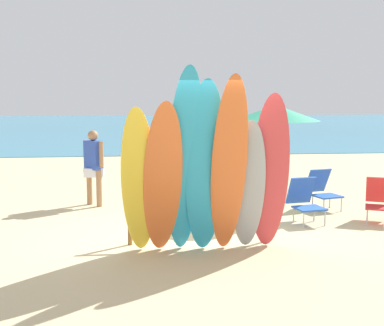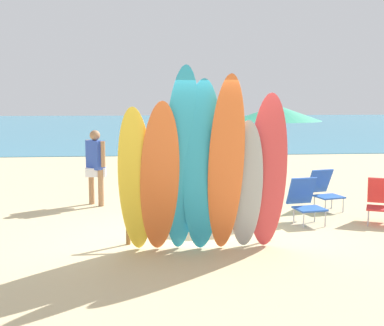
{
  "view_description": "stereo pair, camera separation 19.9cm",
  "coord_description": "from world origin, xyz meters",
  "px_view_note": "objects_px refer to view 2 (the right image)",
  "views": [
    {
      "loc": [
        -0.98,
        -7.81,
        2.3
      ],
      "look_at": [
        0.0,
        1.33,
        1.09
      ],
      "focal_mm": 48.19,
      "sensor_mm": 36.0,
      "label": 1
    },
    {
      "loc": [
        -0.78,
        -7.83,
        2.3
      ],
      "look_at": [
        0.0,
        1.33,
        1.09
      ],
      "focal_mm": 48.19,
      "sensor_mm": 36.0,
      "label": 2
    }
  ],
  "objects_px": {
    "surfboard_orange_4": "(226,167)",
    "beach_chair_red": "(305,199)",
    "surfboard_orange_1": "(160,179)",
    "beachgoer_photographing": "(224,139)",
    "beachgoer_by_water": "(214,164)",
    "beachgoer_near_rack": "(264,153)",
    "surfboard_red_6": "(268,173)",
    "beach_chair_blue": "(324,189)",
    "surfboard_yellow_0": "(136,182)",
    "beachgoer_midbeach": "(96,162)",
    "beach_chair_striped": "(382,199)",
    "surfboard_teal_2": "(182,163)",
    "surfboard_teal_3": "(202,169)",
    "surfboard_grey_5": "(246,186)",
    "surfboard_rack": "(199,208)",
    "beach_umbrella": "(277,113)"
  },
  "relations": [
    {
      "from": "beachgoer_by_water",
      "to": "beachgoer_near_rack",
      "type": "distance_m",
      "value": 2.21
    },
    {
      "from": "surfboard_orange_1",
      "to": "beach_chair_red",
      "type": "height_order",
      "value": "surfboard_orange_1"
    },
    {
      "from": "surfboard_red_6",
      "to": "beachgoer_by_water",
      "type": "distance_m",
      "value": 3.03
    },
    {
      "from": "beachgoer_photographing",
      "to": "beachgoer_near_rack",
      "type": "relative_size",
      "value": 1.04
    },
    {
      "from": "surfboard_teal_2",
      "to": "surfboard_teal_3",
      "type": "relative_size",
      "value": 1.08
    },
    {
      "from": "beachgoer_near_rack",
      "to": "beach_umbrella",
      "type": "distance_m",
      "value": 2.2
    },
    {
      "from": "surfboard_orange_4",
      "to": "beach_chair_red",
      "type": "xyz_separation_m",
      "value": [
        1.74,
        1.83,
        -0.87
      ]
    },
    {
      "from": "surfboard_orange_1",
      "to": "beach_chair_blue",
      "type": "xyz_separation_m",
      "value": [
        3.38,
        2.81,
        -0.69
      ]
    },
    {
      "from": "surfboard_yellow_0",
      "to": "surfboard_orange_1",
      "type": "xyz_separation_m",
      "value": [
        0.34,
        -0.05,
        0.04
      ]
    },
    {
      "from": "surfboard_teal_2",
      "to": "beachgoer_photographing",
      "type": "xyz_separation_m",
      "value": [
        1.81,
        8.09,
        -0.36
      ]
    },
    {
      "from": "surfboard_yellow_0",
      "to": "beachgoer_midbeach",
      "type": "distance_m",
      "value": 3.7
    },
    {
      "from": "surfboard_teal_3",
      "to": "surfboard_grey_5",
      "type": "height_order",
      "value": "surfboard_teal_3"
    },
    {
      "from": "surfboard_teal_2",
      "to": "beachgoer_midbeach",
      "type": "relative_size",
      "value": 1.78
    },
    {
      "from": "surfboard_red_6",
      "to": "beach_chair_striped",
      "type": "height_order",
      "value": "surfboard_red_6"
    },
    {
      "from": "surfboard_orange_1",
      "to": "beachgoer_near_rack",
      "type": "relative_size",
      "value": 1.42
    },
    {
      "from": "surfboard_orange_4",
      "to": "surfboard_grey_5",
      "type": "distance_m",
      "value": 0.48
    },
    {
      "from": "beachgoer_by_water",
      "to": "surfboard_grey_5",
      "type": "bearing_deg",
      "value": 34.18
    },
    {
      "from": "beachgoer_by_water",
      "to": "surfboard_teal_2",
      "type": "bearing_deg",
      "value": 17.07
    },
    {
      "from": "beachgoer_photographing",
      "to": "beach_chair_red",
      "type": "bearing_deg",
      "value": -130.26
    },
    {
      "from": "beachgoer_photographing",
      "to": "beachgoer_near_rack",
      "type": "height_order",
      "value": "beachgoer_photographing"
    },
    {
      "from": "surfboard_orange_1",
      "to": "beachgoer_photographing",
      "type": "relative_size",
      "value": 1.36
    },
    {
      "from": "surfboard_red_6",
      "to": "beachgoer_midbeach",
      "type": "relative_size",
      "value": 1.52
    },
    {
      "from": "surfboard_grey_5",
      "to": "beachgoer_midbeach",
      "type": "xyz_separation_m",
      "value": [
        -2.52,
        3.52,
        -0.08
      ]
    },
    {
      "from": "beach_chair_striped",
      "to": "surfboard_orange_1",
      "type": "bearing_deg",
      "value": -132.74
    },
    {
      "from": "beach_chair_red",
      "to": "beach_umbrella",
      "type": "bearing_deg",
      "value": 94.36
    },
    {
      "from": "surfboard_teal_2",
      "to": "surfboard_grey_5",
      "type": "height_order",
      "value": "surfboard_teal_2"
    },
    {
      "from": "surfboard_orange_4",
      "to": "surfboard_rack",
      "type": "bearing_deg",
      "value": 113.0
    },
    {
      "from": "surfboard_orange_1",
      "to": "beachgoer_near_rack",
      "type": "distance_m",
      "value": 5.44
    },
    {
      "from": "surfboard_red_6",
      "to": "beach_chair_blue",
      "type": "relative_size",
      "value": 2.97
    },
    {
      "from": "surfboard_orange_4",
      "to": "beachgoer_photographing",
      "type": "height_order",
      "value": "surfboard_orange_4"
    },
    {
      "from": "surfboard_red_6",
      "to": "surfboard_yellow_0",
      "type": "bearing_deg",
      "value": -172.62
    },
    {
      "from": "surfboard_yellow_0",
      "to": "beachgoer_photographing",
      "type": "height_order",
      "value": "surfboard_yellow_0"
    },
    {
      "from": "surfboard_teal_2",
      "to": "beach_chair_blue",
      "type": "relative_size",
      "value": 3.47
    },
    {
      "from": "beachgoer_by_water",
      "to": "surfboard_orange_4",
      "type": "bearing_deg",
      "value": 28.25
    },
    {
      "from": "surfboard_red_6",
      "to": "beachgoer_by_water",
      "type": "height_order",
      "value": "surfboard_red_6"
    },
    {
      "from": "surfboard_orange_1",
      "to": "surfboard_orange_4",
      "type": "bearing_deg",
      "value": -10.31
    },
    {
      "from": "surfboard_orange_4",
      "to": "surfboard_orange_1",
      "type": "bearing_deg",
      "value": 175.13
    },
    {
      "from": "surfboard_teal_2",
      "to": "beachgoer_near_rack",
      "type": "distance_m",
      "value": 5.31
    },
    {
      "from": "surfboard_orange_4",
      "to": "surfboard_red_6",
      "type": "distance_m",
      "value": 0.68
    },
    {
      "from": "surfboard_teal_2",
      "to": "beachgoer_by_water",
      "type": "bearing_deg",
      "value": 69.72
    },
    {
      "from": "surfboard_teal_2",
      "to": "beach_chair_striped",
      "type": "bearing_deg",
      "value": 19.27
    },
    {
      "from": "beach_umbrella",
      "to": "surfboard_teal_2",
      "type": "bearing_deg",
      "value": -126.21
    },
    {
      "from": "surfboard_orange_4",
      "to": "beach_chair_red",
      "type": "relative_size",
      "value": 3.3
    },
    {
      "from": "beachgoer_midbeach",
      "to": "beachgoer_near_rack",
      "type": "relative_size",
      "value": 0.96
    },
    {
      "from": "surfboard_yellow_0",
      "to": "beach_chair_red",
      "type": "height_order",
      "value": "surfboard_yellow_0"
    },
    {
      "from": "surfboard_teal_3",
      "to": "beachgoer_by_water",
      "type": "height_order",
      "value": "surfboard_teal_3"
    },
    {
      "from": "surfboard_rack",
      "to": "surfboard_teal_2",
      "type": "height_order",
      "value": "surfboard_teal_2"
    },
    {
      "from": "surfboard_teal_3",
      "to": "beach_chair_blue",
      "type": "relative_size",
      "value": 3.22
    },
    {
      "from": "surfboard_red_6",
      "to": "surfboard_rack",
      "type": "bearing_deg",
      "value": 155.98
    },
    {
      "from": "surfboard_yellow_0",
      "to": "surfboard_red_6",
      "type": "distance_m",
      "value": 1.91
    }
  ]
}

